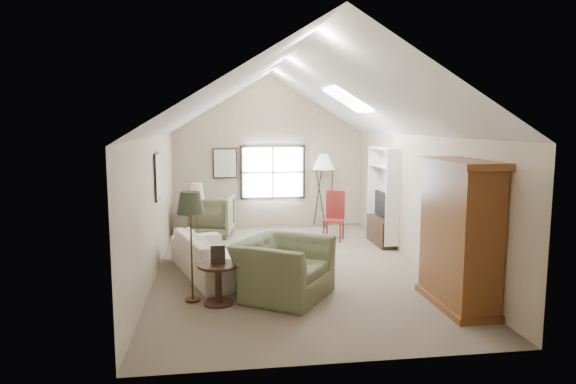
{
  "coord_description": "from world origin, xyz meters",
  "views": [
    {
      "loc": [
        -1.4,
        -9.44,
        2.74
      ],
      "look_at": [
        0.0,
        0.4,
        1.4
      ],
      "focal_mm": 32.0,
      "sensor_mm": 36.0,
      "label": 1
    }
  ],
  "objects": [
    {
      "name": "dark_lamp",
      "position": [
        -1.78,
        -1.64,
        0.87
      ],
      "size": [
        0.52,
        0.52,
        1.74
      ],
      "primitive_type": null,
      "rotation": [
        0.0,
        0.0,
        0.29
      ],
      "color": "black",
      "rests_on": "ground"
    },
    {
      "name": "tv_alcove",
      "position": [
        2.34,
        1.6,
        1.15
      ],
      "size": [
        0.32,
        1.3,
        2.1
      ],
      "primitive_type": "cube",
      "color": "white",
      "rests_on": "ground"
    },
    {
      "name": "sofa",
      "position": [
        -1.48,
        -0.24,
        0.36
      ],
      "size": [
        1.65,
        2.67,
        0.73
      ],
      "primitive_type": "imported",
      "rotation": [
        0.0,
        0.0,
        1.86
      ],
      "color": "beige",
      "rests_on": "ground"
    },
    {
      "name": "window",
      "position": [
        0.1,
        3.96,
        1.45
      ],
      "size": [
        1.72,
        0.08,
        1.42
      ],
      "primitive_type": "cube",
      "color": "black",
      "rests_on": "room_shell"
    },
    {
      "name": "tan_lamp",
      "position": [
        -1.78,
        0.96,
        0.78
      ],
      "size": [
        0.39,
        0.39,
        1.57
      ],
      "primitive_type": null,
      "rotation": [
        0.0,
        0.0,
        0.29
      ],
      "color": "tan",
      "rests_on": "ground"
    },
    {
      "name": "tv_panel",
      "position": [
        2.32,
        1.6,
        0.92
      ],
      "size": [
        0.05,
        0.9,
        0.55
      ],
      "primitive_type": "cube",
      "color": "black",
      "rests_on": "media_console"
    },
    {
      "name": "armoire",
      "position": [
        2.18,
        -2.4,
        1.1
      ],
      "size": [
        0.6,
        1.5,
        2.2
      ],
      "primitive_type": "cube",
      "color": "brown",
      "rests_on": "ground"
    },
    {
      "name": "room_shell",
      "position": [
        0.0,
        0.0,
        3.21
      ],
      "size": [
        5.01,
        8.01,
        4.0
      ],
      "color": "#716151",
      "rests_on": "ground"
    },
    {
      "name": "wall_art",
      "position": [
        -1.88,
        1.94,
        1.73
      ],
      "size": [
        1.97,
        3.71,
        0.88
      ],
      "color": "black",
      "rests_on": "room_shell"
    },
    {
      "name": "armchair_far",
      "position": [
        -1.55,
        3.0,
        0.51
      ],
      "size": [
        1.27,
        1.3,
        1.01
      ],
      "primitive_type": "imported",
      "rotation": [
        0.0,
        0.0,
        2.95
      ],
      "color": "#636647",
      "rests_on": "ground"
    },
    {
      "name": "skylight",
      "position": [
        1.3,
        0.9,
        3.22
      ],
      "size": [
        0.8,
        1.2,
        0.52
      ],
      "primitive_type": null,
      "color": "white",
      "rests_on": "room_shell"
    },
    {
      "name": "armchair_near",
      "position": [
        -0.36,
        -1.65,
        0.46
      ],
      "size": [
        1.82,
        1.86,
        0.92
      ],
      "primitive_type": "imported",
      "rotation": [
        0.0,
        0.0,
        0.97
      ],
      "color": "#656949",
      "rests_on": "ground"
    },
    {
      "name": "tripod_lamp",
      "position": [
        1.41,
        3.7,
        0.98
      ],
      "size": [
        0.69,
        0.69,
        1.96
      ],
      "primitive_type": null,
      "rotation": [
        0.0,
        0.0,
        -0.24
      ],
      "color": "white",
      "rests_on": "ground"
    },
    {
      "name": "media_console",
      "position": [
        2.32,
        1.6,
        0.3
      ],
      "size": [
        0.34,
        1.18,
        0.6
      ],
      "primitive_type": "cube",
      "color": "#382316",
      "rests_on": "ground"
    },
    {
      "name": "bowl",
      "position": [
        0.08,
        -0.51,
        0.55
      ],
      "size": [
        0.28,
        0.28,
        0.06
      ],
      "primitive_type": "imported",
      "rotation": [
        0.0,
        0.0,
        0.14
      ],
      "color": "#381F17",
      "rests_on": "coffee_table"
    },
    {
      "name": "side_chair",
      "position": [
        1.32,
        2.11,
        0.58
      ],
      "size": [
        0.59,
        0.59,
        1.15
      ],
      "primitive_type": "cube",
      "rotation": [
        0.0,
        0.0,
        -0.42
      ],
      "color": "maroon",
      "rests_on": "ground"
    },
    {
      "name": "coffee_table",
      "position": [
        0.08,
        -0.51,
        0.26
      ],
      "size": [
        1.09,
        0.7,
        0.52
      ],
      "primitive_type": "cube",
      "rotation": [
        0.0,
        0.0,
        0.14
      ],
      "color": "#3A2417",
      "rests_on": "ground"
    },
    {
      "name": "side_table",
      "position": [
        -1.38,
        -1.84,
        0.31
      ],
      "size": [
        0.78,
        0.78,
        0.63
      ],
      "primitive_type": "cylinder",
      "rotation": [
        0.0,
        0.0,
        0.29
      ],
      "color": "#392017",
      "rests_on": "ground"
    }
  ]
}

